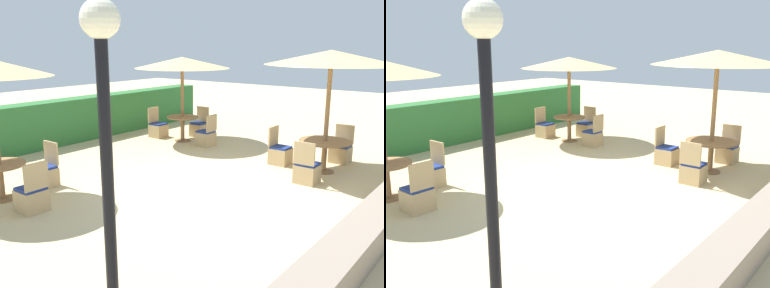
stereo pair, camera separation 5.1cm
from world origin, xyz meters
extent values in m
plane|color=#C6B284|center=(0.00, 0.00, 0.00)|extent=(40.00, 40.00, 0.00)
cube|color=#2D6B33|center=(0.00, 6.02, 0.65)|extent=(13.00, 0.70, 1.30)
cube|color=gray|center=(0.00, -3.12, 0.23)|extent=(10.00, 0.56, 0.46)
cylinder|color=black|center=(-4.17, -1.67, 1.50)|extent=(0.12, 0.12, 3.00)
sphere|color=silver|center=(-4.17, -1.67, 3.14)|extent=(0.36, 0.36, 0.36)
cylinder|color=olive|center=(2.66, -1.19, 1.35)|extent=(0.10, 0.10, 2.70)
cone|color=tan|center=(2.66, -1.19, 2.62)|extent=(2.93, 2.93, 0.32)
cylinder|color=olive|center=(2.66, -1.19, 0.01)|extent=(0.48, 0.48, 0.03)
cylinder|color=olive|center=(2.66, -1.19, 0.35)|extent=(0.12, 0.12, 0.70)
cylinder|color=olive|center=(2.66, -1.19, 0.72)|extent=(1.16, 1.16, 0.04)
cube|color=tan|center=(1.67, -1.22, 0.20)|extent=(0.46, 0.46, 0.40)
cube|color=navy|center=(1.67, -1.22, 0.43)|extent=(0.42, 0.42, 0.05)
cube|color=tan|center=(1.46, -1.22, 0.69)|extent=(0.04, 0.46, 0.48)
cube|color=tan|center=(3.72, -1.20, 0.20)|extent=(0.46, 0.46, 0.40)
cube|color=navy|center=(3.72, -1.20, 0.43)|extent=(0.42, 0.42, 0.05)
cube|color=tan|center=(3.93, -1.20, 0.69)|extent=(0.04, 0.46, 0.48)
cube|color=tan|center=(2.63, -0.10, 0.20)|extent=(0.46, 0.46, 0.40)
cube|color=navy|center=(2.63, -0.10, 0.43)|extent=(0.42, 0.42, 0.05)
cube|color=tan|center=(2.63, 0.11, 0.69)|extent=(0.46, 0.04, 0.48)
cylinder|color=olive|center=(3.08, 3.40, 1.22)|extent=(0.10, 0.10, 2.44)
cone|color=tan|center=(3.08, 3.40, 2.36)|extent=(2.80, 2.80, 0.32)
cylinder|color=olive|center=(3.08, 3.40, 0.01)|extent=(0.48, 0.48, 0.03)
cylinder|color=olive|center=(3.08, 3.40, 0.36)|extent=(0.12, 0.12, 0.72)
cylinder|color=olive|center=(3.08, 3.40, 0.74)|extent=(0.94, 0.94, 0.04)
cube|color=tan|center=(3.05, 4.36, 0.20)|extent=(0.46, 0.46, 0.40)
cube|color=navy|center=(3.05, 4.36, 0.43)|extent=(0.42, 0.42, 0.05)
cube|color=tan|center=(3.05, 4.57, 0.69)|extent=(0.46, 0.04, 0.48)
cube|color=tan|center=(3.94, 3.43, 0.20)|extent=(0.46, 0.46, 0.40)
cube|color=navy|center=(3.94, 3.43, 0.43)|extent=(0.42, 0.42, 0.05)
cube|color=tan|center=(4.15, 3.43, 0.69)|extent=(0.04, 0.46, 0.48)
cube|color=tan|center=(3.02, 2.48, 0.20)|extent=(0.46, 0.46, 0.40)
cube|color=navy|center=(3.02, 2.48, 0.43)|extent=(0.42, 0.42, 0.05)
cube|color=tan|center=(3.02, 2.27, 0.69)|extent=(0.46, 0.04, 0.48)
cylinder|color=olive|center=(-2.89, 2.96, 0.01)|extent=(0.48, 0.48, 0.03)
cylinder|color=olive|center=(-2.89, 2.96, 0.34)|extent=(0.12, 0.12, 0.67)
cube|color=tan|center=(-2.86, 1.98, 0.20)|extent=(0.46, 0.46, 0.40)
cube|color=navy|center=(-2.86, 1.98, 0.43)|extent=(0.42, 0.42, 0.05)
cube|color=tan|center=(-2.86, 1.77, 0.69)|extent=(0.46, 0.04, 0.48)
cube|color=tan|center=(-1.97, 2.97, 0.20)|extent=(0.46, 0.46, 0.40)
cube|color=navy|center=(-1.97, 2.97, 0.43)|extent=(0.42, 0.42, 0.05)
cube|color=tan|center=(-1.76, 2.97, 0.69)|extent=(0.04, 0.46, 0.48)
camera|label=1|loc=(-6.71, -4.69, 2.94)|focal=40.00mm
camera|label=2|loc=(-6.68, -4.73, 2.94)|focal=40.00mm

